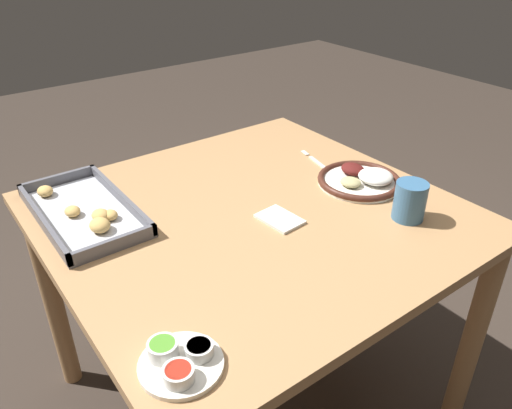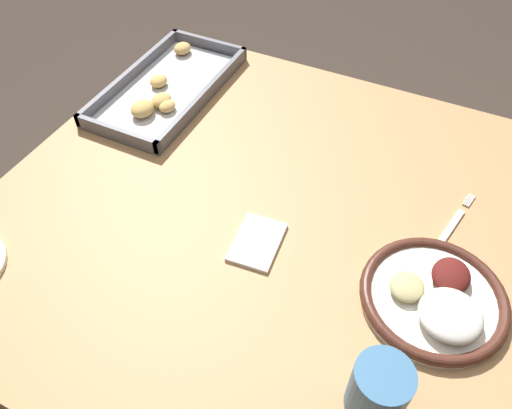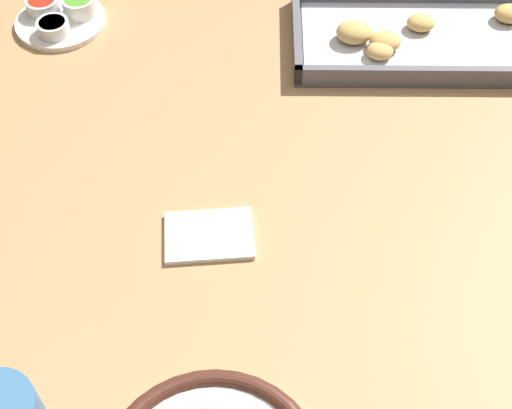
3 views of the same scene
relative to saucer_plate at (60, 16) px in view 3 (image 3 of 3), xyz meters
The scene contains 4 objects.
dining_table 0.56m from the saucer_plate, 49.63° to the right, with size 1.01×1.03×0.75m.
saucer_plate is the anchor object (origin of this frame).
baking_tray 0.60m from the saucer_plate, ahead, with size 0.42×0.22×0.04m.
napkin 0.52m from the saucer_plate, 58.52° to the right, with size 0.12×0.09×0.01m.
Camera 3 is at (-0.01, -0.58, 1.50)m, focal length 50.00 mm.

